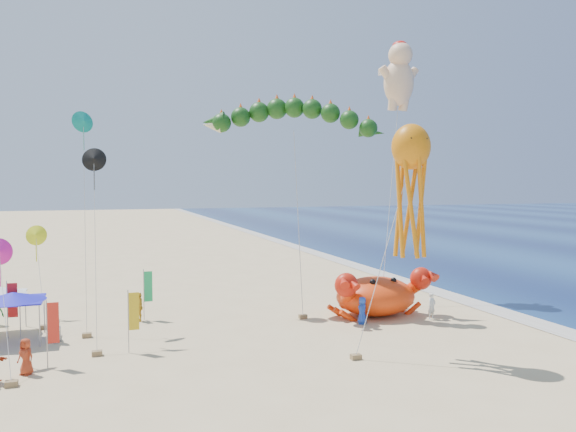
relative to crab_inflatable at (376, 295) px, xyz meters
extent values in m
plane|color=#D1B784|center=(-3.71, -1.10, -1.37)|extent=(320.00, 320.00, 0.00)
plane|color=silver|center=(8.29, -1.10, -1.36)|extent=(320.00, 320.00, 0.00)
ellipsoid|color=#EA3A0C|center=(0.00, 0.11, -0.12)|extent=(5.62, 4.80, 2.50)
sphere|color=#B71B0B|center=(-2.79, -0.94, 0.99)|extent=(1.48, 1.48, 1.48)
sphere|color=black|center=(-0.79, -0.76, 0.99)|extent=(0.38, 0.38, 0.38)
sphere|color=#B71B0B|center=(2.79, -0.94, 0.99)|extent=(1.48, 1.48, 1.48)
sphere|color=black|center=(0.79, -0.76, 0.99)|extent=(0.38, 0.38, 0.38)
cone|color=#123C10|center=(-9.85, 3.45, 11.33)|extent=(1.62, 1.19, 1.32)
cylinder|color=#B2B2B2|center=(-4.59, 2.11, 4.73)|extent=(0.37, 2.72, 11.91)
cube|color=olive|center=(-4.75, 0.78, -1.24)|extent=(0.50, 0.35, 0.25)
ellipsoid|color=#FFCB9B|center=(4.78, 5.77, 14.75)|extent=(2.36, 1.94, 3.46)
sphere|color=#FFCB9B|center=(4.78, 5.55, 16.77)|extent=(1.81, 1.81, 1.81)
ellipsoid|color=red|center=(4.78, 5.66, 17.41)|extent=(1.17, 1.17, 0.82)
cylinder|color=#B2B2B2|center=(3.14, 3.94, 6.07)|extent=(3.33, 3.72, 14.59)
cube|color=olive|center=(1.50, 2.10, -1.24)|extent=(0.50, 0.35, 0.25)
ellipsoid|color=orange|center=(-2.42, -8.02, 8.93)|extent=(1.94, 1.75, 2.23)
cylinder|color=#B2B2B2|center=(-3.81, -7.90, 3.54)|extent=(2.81, 0.28, 9.51)
cube|color=olive|center=(-5.19, -7.78, -1.24)|extent=(0.50, 0.35, 0.25)
cylinder|color=gray|center=(-19.88, -0.52, -0.27)|extent=(0.06, 0.06, 2.20)
cylinder|color=gray|center=(-19.88, 2.31, -0.27)|extent=(0.06, 0.06, 2.20)
cube|color=#1715BA|center=(-21.30, 0.89, 0.87)|extent=(3.08, 3.08, 0.08)
cone|color=#1715BA|center=(-21.30, 0.89, 1.11)|extent=(3.38, 3.38, 0.45)
cylinder|color=gray|center=(-21.07, 1.75, -0.27)|extent=(0.06, 0.06, 2.20)
cylinder|color=gray|center=(-21.07, 4.24, -0.27)|extent=(0.06, 0.06, 2.20)
cylinder|color=gray|center=(-15.55, -3.13, 0.23)|extent=(0.05, 0.05, 3.20)
cube|color=gold|center=(-15.27, -3.13, 0.73)|extent=(0.50, 0.04, 1.90)
cylinder|color=gray|center=(-19.22, -4.36, 0.23)|extent=(0.05, 0.05, 3.20)
cube|color=red|center=(-18.94, -4.36, 0.73)|extent=(0.50, 0.04, 1.90)
cylinder|color=gray|center=(-21.71, 1.78, 0.23)|extent=(0.05, 0.05, 3.20)
cube|color=red|center=(-21.43, 1.78, 0.73)|extent=(0.50, 0.04, 1.90)
cylinder|color=gray|center=(-14.28, 3.61, 0.23)|extent=(0.05, 0.05, 3.20)
cube|color=#1CA959|center=(-14.00, 3.61, 0.73)|extent=(0.50, 0.04, 1.90)
imported|color=white|center=(-19.20, -0.06, -0.51)|extent=(0.89, 1.00, 1.70)
imported|color=gold|center=(-14.57, 3.39, -0.47)|extent=(0.53, 1.09, 1.80)
imported|color=#AB371B|center=(-20.06, -4.99, -0.55)|extent=(0.95, 0.90, 1.63)
imported|color=blue|center=(-1.80, -1.63, -0.54)|extent=(0.77, 0.94, 1.65)
imported|color=white|center=(2.82, -2.04, -0.52)|extent=(0.72, 0.60, 1.70)
cone|color=yellow|center=(-20.67, 6.94, 3.86)|extent=(1.30, 0.51, 1.32)
cylinder|color=#B2B2B2|center=(-20.42, 5.44, 1.27)|extent=(0.55, 3.04, 5.00)
cube|color=olive|center=(-20.17, 3.94, -1.24)|extent=(0.50, 0.35, 0.25)
cone|color=#0C8874|center=(-17.61, 3.50, 10.83)|extent=(1.30, 0.51, 1.32)
cylinder|color=#B2B2B2|center=(-17.36, 2.00, 4.76)|extent=(0.55, 3.04, 11.95)
cube|color=olive|center=(-17.11, 0.50, -1.24)|extent=(0.50, 0.35, 0.25)
cylinder|color=#B2B2B2|center=(-21.13, -4.00, 1.31)|extent=(0.55, 3.04, 5.07)
cube|color=olive|center=(-20.88, -5.50, -1.24)|extent=(0.50, 0.35, 0.25)
cone|color=black|center=(-17.05, 0.63, 8.50)|extent=(1.30, 0.51, 1.32)
cylinder|color=#B2B2B2|center=(-16.80, -0.87, 3.59)|extent=(0.55, 3.04, 9.62)
cube|color=olive|center=(-16.55, -2.37, -1.24)|extent=(0.50, 0.35, 0.25)
camera|label=1|loc=(-16.92, -32.01, 7.15)|focal=35.00mm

